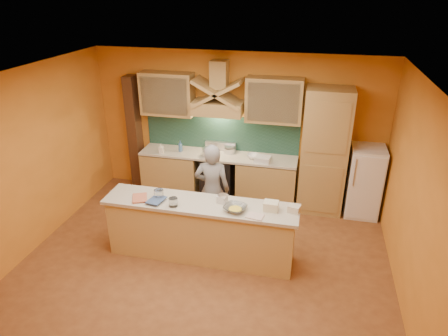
% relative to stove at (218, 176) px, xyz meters
% --- Properties ---
extents(floor, '(5.50, 5.00, 0.01)m').
position_rel_stove_xyz_m(floor, '(0.30, -2.20, -0.45)').
color(floor, '#93582D').
rests_on(floor, ground).
extents(ceiling, '(5.50, 5.00, 0.01)m').
position_rel_stove_xyz_m(ceiling, '(0.30, -2.20, 2.35)').
color(ceiling, white).
rests_on(ceiling, wall_back).
extents(wall_back, '(5.50, 0.02, 2.80)m').
position_rel_stove_xyz_m(wall_back, '(0.30, 0.30, 0.95)').
color(wall_back, orange).
rests_on(wall_back, floor).
extents(wall_front, '(5.50, 0.02, 2.80)m').
position_rel_stove_xyz_m(wall_front, '(0.30, -4.70, 0.95)').
color(wall_front, orange).
rests_on(wall_front, floor).
extents(wall_left, '(0.02, 5.00, 2.80)m').
position_rel_stove_xyz_m(wall_left, '(-2.45, -2.20, 0.95)').
color(wall_left, orange).
rests_on(wall_left, floor).
extents(wall_right, '(0.02, 5.00, 2.80)m').
position_rel_stove_xyz_m(wall_right, '(3.05, -2.20, 0.95)').
color(wall_right, orange).
rests_on(wall_right, floor).
extents(base_cabinet_left, '(1.10, 0.60, 0.86)m').
position_rel_stove_xyz_m(base_cabinet_left, '(-0.95, 0.00, -0.02)').
color(base_cabinet_left, tan).
rests_on(base_cabinet_left, floor).
extents(base_cabinet_right, '(1.10, 0.60, 0.86)m').
position_rel_stove_xyz_m(base_cabinet_right, '(0.95, 0.00, -0.02)').
color(base_cabinet_right, tan).
rests_on(base_cabinet_right, floor).
extents(counter_top, '(3.00, 0.62, 0.04)m').
position_rel_stove_xyz_m(counter_top, '(-0.00, 0.00, 0.45)').
color(counter_top, beige).
rests_on(counter_top, base_cabinet_left).
extents(stove, '(0.60, 0.58, 0.90)m').
position_rel_stove_xyz_m(stove, '(0.00, 0.00, 0.00)').
color(stove, black).
rests_on(stove, floor).
extents(backsplash, '(3.00, 0.03, 0.70)m').
position_rel_stove_xyz_m(backsplash, '(-0.00, 0.28, 0.80)').
color(backsplash, '#1B3C33').
rests_on(backsplash, wall_back).
extents(range_hood, '(0.92, 0.50, 0.24)m').
position_rel_stove_xyz_m(range_hood, '(0.00, 0.05, 1.37)').
color(range_hood, tan).
rests_on(range_hood, wall_back).
extents(hood_chimney, '(0.30, 0.30, 0.50)m').
position_rel_stove_xyz_m(hood_chimney, '(0.00, 0.15, 1.95)').
color(hood_chimney, tan).
rests_on(hood_chimney, wall_back).
extents(upper_cabinet_left, '(1.00, 0.35, 0.80)m').
position_rel_stove_xyz_m(upper_cabinet_left, '(-1.00, 0.12, 1.55)').
color(upper_cabinet_left, tan).
rests_on(upper_cabinet_left, wall_back).
extents(upper_cabinet_right, '(1.00, 0.35, 0.80)m').
position_rel_stove_xyz_m(upper_cabinet_right, '(1.00, 0.12, 1.55)').
color(upper_cabinet_right, tan).
rests_on(upper_cabinet_right, wall_back).
extents(pantry_column, '(0.80, 0.60, 2.30)m').
position_rel_stove_xyz_m(pantry_column, '(1.95, 0.00, 0.70)').
color(pantry_column, tan).
rests_on(pantry_column, floor).
extents(fridge, '(0.58, 0.60, 1.30)m').
position_rel_stove_xyz_m(fridge, '(2.70, 0.00, 0.20)').
color(fridge, white).
rests_on(fridge, floor).
extents(trim_column_left, '(0.20, 0.30, 2.30)m').
position_rel_stove_xyz_m(trim_column_left, '(-1.75, 0.15, 0.70)').
color(trim_column_left, '#472816').
rests_on(trim_column_left, floor).
extents(island_body, '(2.80, 0.55, 0.88)m').
position_rel_stove_xyz_m(island_body, '(0.20, -1.90, -0.01)').
color(island_body, tan).
rests_on(island_body, floor).
extents(island_top, '(2.90, 0.62, 0.05)m').
position_rel_stove_xyz_m(island_top, '(0.20, -1.90, 0.47)').
color(island_top, beige).
rests_on(island_top, island_body).
extents(person, '(0.62, 0.44, 1.59)m').
position_rel_stove_xyz_m(person, '(0.20, -1.19, 0.35)').
color(person, gray).
rests_on(person, floor).
extents(pot_large, '(0.32, 0.32, 0.17)m').
position_rel_stove_xyz_m(pot_large, '(-0.14, -0.13, 0.53)').
color(pot_large, '#BBBAC2').
rests_on(pot_large, stove).
extents(pot_small, '(0.26, 0.26, 0.13)m').
position_rel_stove_xyz_m(pot_small, '(0.20, 0.13, 0.51)').
color(pot_small, silver).
rests_on(pot_small, stove).
extents(soap_bottle_a, '(0.09, 0.09, 0.18)m').
position_rel_stove_xyz_m(soap_bottle_a, '(-1.07, -0.18, 0.56)').
color(soap_bottle_a, white).
rests_on(soap_bottle_a, counter_top).
extents(soap_bottle_b, '(0.12, 0.12, 0.22)m').
position_rel_stove_xyz_m(soap_bottle_b, '(-0.74, -0.02, 0.58)').
color(soap_bottle_b, '#376299').
rests_on(soap_bottle_b, counter_top).
extents(bowl_back, '(0.25, 0.25, 0.07)m').
position_rel_stove_xyz_m(bowl_back, '(0.68, -0.03, 0.51)').
color(bowl_back, white).
rests_on(bowl_back, counter_top).
extents(dish_rack, '(0.30, 0.25, 0.10)m').
position_rel_stove_xyz_m(dish_rack, '(0.88, -0.15, 0.52)').
color(dish_rack, silver).
rests_on(dish_rack, counter_top).
extents(book_lower, '(0.31, 0.35, 0.03)m').
position_rel_stove_xyz_m(book_lower, '(-0.81, -2.04, 0.51)').
color(book_lower, '#C16345').
rests_on(book_lower, island_top).
extents(book_upper, '(0.26, 0.32, 0.02)m').
position_rel_stove_xyz_m(book_upper, '(-0.53, -2.00, 0.53)').
color(book_upper, '#3A5180').
rests_on(book_upper, island_top).
extents(jar_large, '(0.17, 0.17, 0.14)m').
position_rel_stove_xyz_m(jar_large, '(-0.43, -1.92, 0.57)').
color(jar_large, silver).
rests_on(jar_large, island_top).
extents(jar_small, '(0.16, 0.16, 0.13)m').
position_rel_stove_xyz_m(jar_small, '(-0.15, -2.08, 0.56)').
color(jar_small, silver).
rests_on(jar_small, island_top).
extents(kitchen_scale, '(0.16, 0.16, 0.11)m').
position_rel_stove_xyz_m(kitchen_scale, '(0.52, -1.81, 0.55)').
color(kitchen_scale, silver).
rests_on(kitchen_scale, island_top).
extents(mixing_bowl, '(0.39, 0.39, 0.08)m').
position_rel_stove_xyz_m(mixing_bowl, '(0.75, -2.00, 0.53)').
color(mixing_bowl, silver).
rests_on(mixing_bowl, island_top).
extents(cloth, '(0.26, 0.21, 0.02)m').
position_rel_stove_xyz_m(cloth, '(1.05, -2.10, 0.50)').
color(cloth, beige).
rests_on(cloth, island_top).
extents(grocery_bag_a, '(0.21, 0.17, 0.13)m').
position_rel_stove_xyz_m(grocery_bag_a, '(1.24, -1.87, 0.56)').
color(grocery_bag_a, beige).
rests_on(grocery_bag_a, island_top).
extents(grocery_bag_b, '(0.19, 0.17, 0.10)m').
position_rel_stove_xyz_m(grocery_bag_b, '(1.56, -1.85, 0.54)').
color(grocery_bag_b, beige).
rests_on(grocery_bag_b, island_top).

